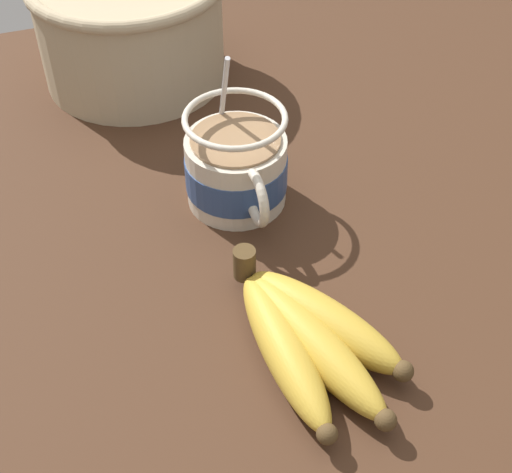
{
  "coord_description": "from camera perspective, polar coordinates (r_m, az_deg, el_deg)",
  "views": [
    {
      "loc": [
        43.48,
        -18.62,
        50.0
      ],
      "look_at": [
        2.02,
        -4.09,
        6.9
      ],
      "focal_mm": 50.0,
      "sensor_mm": 36.0,
      "label": 1
    }
  ],
  "objects": [
    {
      "name": "table",
      "position": [
        0.68,
        2.69,
        -1.46
      ],
      "size": [
        100.56,
        100.56,
        2.54
      ],
      "color": "#422819",
      "rests_on": "ground"
    },
    {
      "name": "coffee_mug",
      "position": [
        0.69,
        -1.57,
        5.5
      ],
      "size": [
        15.22,
        9.99,
        14.99
      ],
      "color": "beige",
      "rests_on": "table"
    },
    {
      "name": "banana_bunch",
      "position": [
        0.58,
        4.16,
        -8.0
      ],
      "size": [
        19.25,
        11.47,
        4.25
      ],
      "color": "#4C381E",
      "rests_on": "table"
    },
    {
      "name": "woven_basket",
      "position": [
        0.88,
        -9.99,
        16.31
      ],
      "size": [
        22.69,
        22.69,
        12.84
      ],
      "color": "tan",
      "rests_on": "table"
    }
  ]
}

